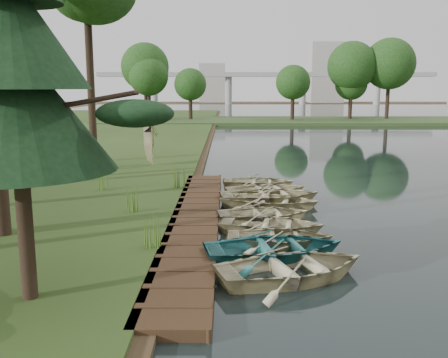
{
  "coord_description": "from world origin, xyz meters",
  "views": [
    {
      "loc": [
        -0.54,
        -16.33,
        4.61
      ],
      "look_at": [
        -0.62,
        1.87,
        1.26
      ],
      "focal_mm": 40.0,
      "sensor_mm": 36.0,
      "label": 1
    }
  ],
  "objects_px": {
    "rowboat_1": "(276,245)",
    "stored_rowboat": "(152,159)",
    "pine_tree": "(13,66)",
    "boardwalk": "(195,221)",
    "rowboat_0": "(293,264)",
    "rowboat_2": "(280,235)"
  },
  "relations": [
    {
      "from": "rowboat_1",
      "to": "stored_rowboat",
      "type": "height_order",
      "value": "stored_rowboat"
    },
    {
      "from": "rowboat_1",
      "to": "pine_tree",
      "type": "relative_size",
      "value": 0.49
    },
    {
      "from": "pine_tree",
      "to": "boardwalk",
      "type": "bearing_deg",
      "value": 65.39
    },
    {
      "from": "stored_rowboat",
      "to": "boardwalk",
      "type": "bearing_deg",
      "value": -168.52
    },
    {
      "from": "rowboat_0",
      "to": "pine_tree",
      "type": "relative_size",
      "value": 0.48
    },
    {
      "from": "rowboat_2",
      "to": "stored_rowboat",
      "type": "bearing_deg",
      "value": 24.09
    },
    {
      "from": "rowboat_1",
      "to": "rowboat_2",
      "type": "distance_m",
      "value": 1.17
    },
    {
      "from": "rowboat_2",
      "to": "rowboat_0",
      "type": "bearing_deg",
      "value": -177.47
    },
    {
      "from": "rowboat_2",
      "to": "stored_rowboat",
      "type": "relative_size",
      "value": 0.91
    },
    {
      "from": "stored_rowboat",
      "to": "pine_tree",
      "type": "xyz_separation_m",
      "value": [
        0.12,
        -18.0,
        4.36
      ]
    },
    {
      "from": "rowboat_1",
      "to": "stored_rowboat",
      "type": "bearing_deg",
      "value": 9.27
    },
    {
      "from": "boardwalk",
      "to": "rowboat_1",
      "type": "bearing_deg",
      "value": -55.82
    },
    {
      "from": "rowboat_0",
      "to": "pine_tree",
      "type": "height_order",
      "value": "pine_tree"
    },
    {
      "from": "rowboat_0",
      "to": "stored_rowboat",
      "type": "height_order",
      "value": "stored_rowboat"
    },
    {
      "from": "rowboat_1",
      "to": "rowboat_2",
      "type": "height_order",
      "value": "rowboat_1"
    },
    {
      "from": "rowboat_1",
      "to": "rowboat_2",
      "type": "bearing_deg",
      "value": -22.56
    },
    {
      "from": "rowboat_1",
      "to": "stored_rowboat",
      "type": "xyz_separation_m",
      "value": [
        -5.53,
        14.92,
        0.21
      ]
    },
    {
      "from": "boardwalk",
      "to": "stored_rowboat",
      "type": "height_order",
      "value": "stored_rowboat"
    },
    {
      "from": "stored_rowboat",
      "to": "pine_tree",
      "type": "distance_m",
      "value": 18.52
    },
    {
      "from": "boardwalk",
      "to": "rowboat_2",
      "type": "height_order",
      "value": "rowboat_2"
    },
    {
      "from": "rowboat_1",
      "to": "pine_tree",
      "type": "distance_m",
      "value": 7.72
    },
    {
      "from": "boardwalk",
      "to": "rowboat_1",
      "type": "distance_m",
      "value": 4.25
    }
  ]
}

